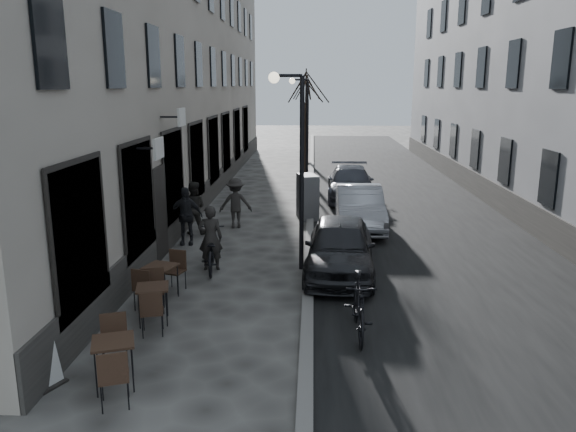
# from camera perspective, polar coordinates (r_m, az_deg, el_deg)

# --- Properties ---
(ground) EXTENTS (120.00, 120.00, 0.00)m
(ground) POSITION_cam_1_polar(r_m,az_deg,el_deg) (9.52, 0.53, -16.95)
(ground) COLOR #373532
(ground) RESTS_ON ground
(road) EXTENTS (7.30, 60.00, 0.00)m
(road) POSITION_cam_1_polar(r_m,az_deg,el_deg) (24.95, 10.74, 1.92)
(road) COLOR black
(road) RESTS_ON ground
(kerb) EXTENTS (0.25, 60.00, 0.12)m
(kerb) POSITION_cam_1_polar(r_m,az_deg,el_deg) (24.68, 2.32, 2.16)
(kerb) COLOR slate
(kerb) RESTS_ON ground
(building_left) EXTENTS (4.00, 35.00, 16.00)m
(building_left) POSITION_cam_1_polar(r_m,az_deg,el_deg) (25.71, -12.37, 20.10)
(building_left) COLOR gray
(building_left) RESTS_ON ground
(building_right) EXTENTS (4.00, 35.00, 16.00)m
(building_right) POSITION_cam_1_polar(r_m,az_deg,el_deg) (26.58, 24.23, 19.06)
(building_right) COLOR slate
(building_right) RESTS_ON ground
(streetlamp_near) EXTENTS (0.90, 0.28, 5.09)m
(streetlamp_near) POSITION_cam_1_polar(r_m,az_deg,el_deg) (14.32, 0.73, 6.71)
(streetlamp_near) COLOR black
(streetlamp_near) RESTS_ON ground
(streetlamp_far) EXTENTS (0.90, 0.28, 5.09)m
(streetlamp_far) POSITION_cam_1_polar(r_m,az_deg,el_deg) (26.28, 1.59, 9.66)
(streetlamp_far) COLOR black
(streetlamp_far) RESTS_ON ground
(tree_near) EXTENTS (2.40, 2.40, 5.70)m
(tree_near) POSITION_cam_1_polar(r_m,az_deg,el_deg) (29.23, 1.86, 12.96)
(tree_near) COLOR black
(tree_near) RESTS_ON ground
(tree_far) EXTENTS (2.40, 2.40, 5.70)m
(tree_far) POSITION_cam_1_polar(r_m,az_deg,el_deg) (35.23, 1.99, 13.00)
(tree_far) COLOR black
(tree_far) RESTS_ON ground
(bistro_set_a) EXTENTS (0.94, 1.66, 0.95)m
(bistro_set_a) POSITION_cam_1_polar(r_m,az_deg,el_deg) (9.71, -17.25, -13.66)
(bistro_set_a) COLOR black
(bistro_set_a) RESTS_ON ground
(bistro_set_b) EXTENTS (0.79, 1.62, 0.93)m
(bistro_set_b) POSITION_cam_1_polar(r_m,az_deg,el_deg) (11.93, -13.53, -8.34)
(bistro_set_b) COLOR black
(bistro_set_b) RESTS_ON ground
(bistro_set_c) EXTENTS (0.88, 1.67, 0.95)m
(bistro_set_c) POSITION_cam_1_polar(r_m,az_deg,el_deg) (13.10, -12.80, -6.25)
(bistro_set_c) COLOR black
(bistro_set_c) RESTS_ON ground
(sign_board) EXTENTS (0.52, 0.61, 0.95)m
(sign_board) POSITION_cam_1_polar(r_m,az_deg,el_deg) (10.12, -23.52, -13.71)
(sign_board) COLOR black
(sign_board) RESTS_ON ground
(utility_cabinet) EXTENTS (0.86, 1.20, 1.62)m
(utility_cabinet) POSITION_cam_1_polar(r_m,az_deg,el_deg) (20.40, 2.00, 1.97)
(utility_cabinet) COLOR #5A5A5C
(utility_cabinet) RESTS_ON ground
(bicycle) EXTENTS (0.97, 2.09, 1.06)m
(bicycle) POSITION_cam_1_polar(r_m,az_deg,el_deg) (14.94, -7.85, -3.45)
(bicycle) COLOR black
(bicycle) RESTS_ON ground
(cyclist_rider) EXTENTS (0.68, 0.50, 1.73)m
(cyclist_rider) POSITION_cam_1_polar(r_m,az_deg,el_deg) (14.85, -7.89, -2.21)
(cyclist_rider) COLOR #272421
(cyclist_rider) RESTS_ON ground
(pedestrian_near) EXTENTS (0.87, 0.69, 1.74)m
(pedestrian_near) POSITION_cam_1_polar(r_m,az_deg,el_deg) (18.54, -9.59, 0.83)
(pedestrian_near) COLOR #282622
(pedestrian_near) RESTS_ON ground
(pedestrian_mid) EXTENTS (1.19, 0.79, 1.71)m
(pedestrian_mid) POSITION_cam_1_polar(r_m,az_deg,el_deg) (19.16, -5.35, 1.32)
(pedestrian_mid) COLOR #2C2826
(pedestrian_mid) RESTS_ON ground
(pedestrian_far) EXTENTS (1.07, 0.51, 1.78)m
(pedestrian_far) POSITION_cam_1_polar(r_m,az_deg,el_deg) (17.34, -10.38, 0.01)
(pedestrian_far) COLOR black
(pedestrian_far) RESTS_ON ground
(car_near) EXTENTS (2.01, 4.40, 1.46)m
(car_near) POSITION_cam_1_polar(r_m,az_deg,el_deg) (14.47, 5.31, -3.11)
(car_near) COLOR black
(car_near) RESTS_ON ground
(car_mid) EXTENTS (1.53, 4.34, 1.43)m
(car_mid) POSITION_cam_1_polar(r_m,az_deg,el_deg) (19.18, 7.27, 0.85)
(car_mid) COLOR #9899A0
(car_mid) RESTS_ON ground
(car_far) EXTENTS (2.07, 4.77, 1.37)m
(car_far) POSITION_cam_1_polar(r_m,az_deg,el_deg) (24.11, 6.35, 3.34)
(car_far) COLOR #393A43
(car_far) RESTS_ON ground
(moped) EXTENTS (0.57, 2.00, 1.20)m
(moped) POSITION_cam_1_polar(r_m,az_deg,el_deg) (11.08, 7.21, -9.06)
(moped) COLOR black
(moped) RESTS_ON ground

